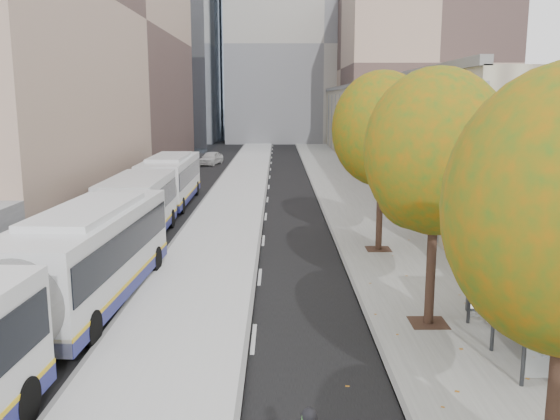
{
  "coord_description": "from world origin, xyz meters",
  "views": [
    {
      "loc": [
        -0.96,
        -3.95,
        6.72
      ],
      "look_at": [
        -0.86,
        18.71,
        2.5
      ],
      "focal_mm": 38.0,
      "sensor_mm": 36.0,
      "label": 1
    }
  ],
  "objects_px": {
    "bus_near": "(34,295)",
    "bus_far": "(159,188)",
    "bus_shelter": "(531,275)",
    "distant_car": "(211,158)"
  },
  "relations": [
    {
      "from": "bus_near",
      "to": "bus_far",
      "type": "xyz_separation_m",
      "value": [
        -0.52,
        19.28,
        -0.04
      ]
    },
    {
      "from": "bus_shelter",
      "to": "distant_car",
      "type": "xyz_separation_m",
      "value": [
        -13.65,
        47.25,
        -1.48
      ]
    },
    {
      "from": "bus_far",
      "to": "distant_car",
      "type": "distance_m",
      "value": 27.99
    },
    {
      "from": "bus_near",
      "to": "distant_car",
      "type": "height_order",
      "value": "bus_near"
    },
    {
      "from": "bus_shelter",
      "to": "bus_far",
      "type": "xyz_separation_m",
      "value": [
        -13.56,
        19.27,
        -0.55
      ]
    },
    {
      "from": "bus_shelter",
      "to": "bus_far",
      "type": "distance_m",
      "value": 23.57
    },
    {
      "from": "bus_shelter",
      "to": "bus_near",
      "type": "distance_m",
      "value": 13.05
    },
    {
      "from": "bus_near",
      "to": "distant_car",
      "type": "distance_m",
      "value": 47.28
    },
    {
      "from": "bus_near",
      "to": "bus_far",
      "type": "bearing_deg",
      "value": 94.0
    },
    {
      "from": "bus_near",
      "to": "distant_car",
      "type": "xyz_separation_m",
      "value": [
        -0.61,
        47.26,
        -0.98
      ]
    }
  ]
}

